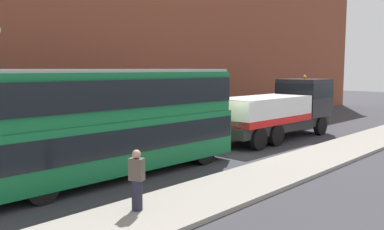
{
  "coord_description": "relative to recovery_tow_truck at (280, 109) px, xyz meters",
  "views": [
    {
      "loc": [
        -15.09,
        -12.45,
        4.07
      ],
      "look_at": [
        -1.85,
        0.03,
        2.0
      ],
      "focal_mm": 38.2,
      "sensor_mm": 36.0,
      "label": 1
    }
  ],
  "objects": [
    {
      "name": "pedestrian_onlooker",
      "position": [
        -13.81,
        -3.82,
        -0.77
      ],
      "size": [
        0.41,
        0.47,
        1.71
      ],
      "rotation": [
        0.0,
        0.0,
        0.44
      ],
      "color": "#232333",
      "rests_on": "near_kerb"
    },
    {
      "name": "building_facade",
      "position": [
        -5.67,
        7.2,
        6.31
      ],
      "size": [
        60.0,
        1.5,
        16.0
      ],
      "color": "brown",
      "rests_on": "ground_plane"
    },
    {
      "name": "double_decker_bus",
      "position": [
        -11.86,
        0.01,
        0.47
      ],
      "size": [
        11.08,
        2.71,
        4.06
      ],
      "rotation": [
        0.0,
        0.0,
        -0.02
      ],
      "color": "#146B38",
      "rests_on": "ground_plane"
    },
    {
      "name": "near_kerb",
      "position": [
        -5.67,
        -4.22,
        -1.68
      ],
      "size": [
        60.0,
        2.8,
        0.15
      ],
      "primitive_type": "cube",
      "color": "gray",
      "rests_on": "ground_plane"
    },
    {
      "name": "recovery_tow_truck",
      "position": [
        0.0,
        0.0,
        0.0
      ],
      "size": [
        10.16,
        2.77,
        3.67
      ],
      "rotation": [
        0.0,
        0.0,
        -0.02
      ],
      "color": "#2D2D2D",
      "rests_on": "ground_plane"
    },
    {
      "name": "ground_plane",
      "position": [
        -5.67,
        -0.02,
        -1.76
      ],
      "size": [
        120.0,
        120.0,
        0.0
      ],
      "primitive_type": "plane",
      "color": "#38383D"
    }
  ]
}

